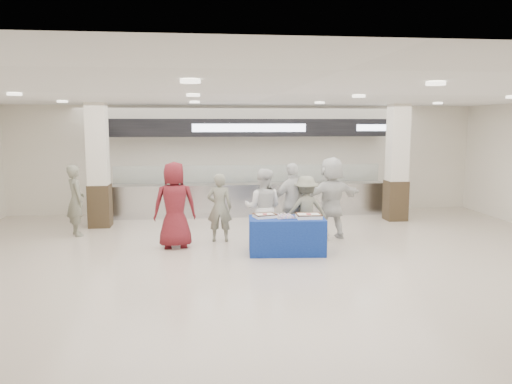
{
  "coord_description": "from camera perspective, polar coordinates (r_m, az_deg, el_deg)",
  "views": [
    {
      "loc": [
        -1.41,
        -8.97,
        2.69
      ],
      "look_at": [
        -0.21,
        1.6,
        1.21
      ],
      "focal_mm": 35.0,
      "sensor_mm": 36.0,
      "label": 1
    }
  ],
  "objects": [
    {
      "name": "soldier_b",
      "position": [
        11.09,
        5.7,
        -2.11
      ],
      "size": [
        1.03,
        0.65,
        1.54
      ],
      "primitive_type": "imported",
      "rotation": [
        0.0,
        0.0,
        3.22
      ],
      "color": "slate",
      "rests_on": "ground"
    },
    {
      "name": "soldier_bg",
      "position": [
        12.68,
        -19.9,
        -0.9
      ],
      "size": [
        0.65,
        0.74,
        1.7
      ],
      "primitive_type": "imported",
      "rotation": [
        0.0,
        0.0,
        2.05
      ],
      "color": "slate",
      "rests_on": "ground"
    },
    {
      "name": "column_right",
      "position": [
        14.29,
        15.81,
        2.96
      ],
      "size": [
        0.55,
        0.55,
        3.2
      ],
      "color": "#332617",
      "rests_on": "ground"
    },
    {
      "name": "sheet_cake_left",
      "position": [
        10.31,
        1.02,
        -2.68
      ],
      "size": [
        0.5,
        0.43,
        0.09
      ],
      "color": "white",
      "rests_on": "display_table"
    },
    {
      "name": "ground",
      "position": [
        9.47,
        2.36,
        -8.6
      ],
      "size": [
        14.0,
        14.0,
        0.0
      ],
      "primitive_type": "plane",
      "color": "beige",
      "rests_on": "ground"
    },
    {
      "name": "soldier_a",
      "position": [
        11.35,
        -4.2,
        -1.79
      ],
      "size": [
        0.61,
        0.44,
        1.56
      ],
      "primitive_type": "imported",
      "rotation": [
        0.0,
        0.0,
        3.02
      ],
      "color": "slate",
      "rests_on": "ground"
    },
    {
      "name": "display_table",
      "position": [
        10.38,
        3.53,
        -5.0
      ],
      "size": [
        1.61,
        0.9,
        0.75
      ],
      "primitive_type": "cube",
      "rotation": [
        0.0,
        0.0,
        -0.08
      ],
      "color": "navy",
      "rests_on": "ground"
    },
    {
      "name": "chef_tall",
      "position": [
        10.84,
        0.81,
        -1.82
      ],
      "size": [
        0.98,
        0.86,
        1.71
      ],
      "primitive_type": "imported",
      "rotation": [
        0.0,
        0.0,
        2.86
      ],
      "color": "silver",
      "rests_on": "ground"
    },
    {
      "name": "chef_short",
      "position": [
        11.15,
        4.28,
        -1.32
      ],
      "size": [
        1.14,
        0.74,
        1.81
      ],
      "primitive_type": "imported",
      "rotation": [
        0.0,
        0.0,
        3.45
      ],
      "color": "silver",
      "rests_on": "ground"
    },
    {
      "name": "column_left",
      "position": [
        13.47,
        -17.57,
        2.61
      ],
      "size": [
        0.55,
        0.55,
        3.2
      ],
      "color": "#332617",
      "rests_on": "ground"
    },
    {
      "name": "cupcake_tray",
      "position": [
        10.28,
        3.36,
        -2.8
      ],
      "size": [
        0.42,
        0.34,
        0.06
      ],
      "color": "silver",
      "rests_on": "display_table"
    },
    {
      "name": "civilian_white",
      "position": [
        11.7,
        8.57,
        -0.68
      ],
      "size": [
        1.87,
        1.11,
        1.92
      ],
      "primitive_type": "imported",
      "rotation": [
        0.0,
        0.0,
        3.47
      ],
      "color": "white",
      "rests_on": "ground"
    },
    {
      "name": "civilian_maroon",
      "position": [
        10.86,
        -9.26,
        -1.48
      ],
      "size": [
        0.97,
        0.69,
        1.88
      ],
      "primitive_type": "imported",
      "rotation": [
        0.0,
        0.0,
        3.24
      ],
      "color": "maroon",
      "rests_on": "ground"
    },
    {
      "name": "sheet_cake_right",
      "position": [
        10.3,
        6.03,
        -2.7
      ],
      "size": [
        0.51,
        0.4,
        0.1
      ],
      "color": "white",
      "rests_on": "display_table"
    },
    {
      "name": "serving_line",
      "position": [
        14.52,
        -0.87,
        1.86
      ],
      "size": [
        8.7,
        0.85,
        2.8
      ],
      "color": "silver",
      "rests_on": "ground"
    }
  ]
}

